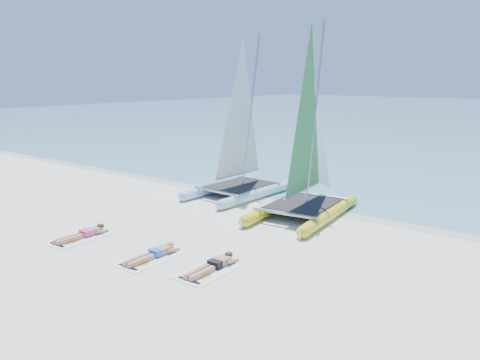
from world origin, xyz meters
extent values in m
plane|color=white|center=(0.00, 0.00, 0.00)|extent=(140.00, 140.00, 0.00)
cube|color=silver|center=(0.00, 5.50, 0.00)|extent=(140.00, 1.40, 0.01)
cylinder|color=#B5DDEF|center=(-3.16, 5.25, 0.20)|extent=(0.65, 4.55, 0.40)
cone|color=#B5DDEF|center=(-3.02, 7.74, 0.20)|extent=(0.41, 0.60, 0.38)
cylinder|color=#B5DDEF|center=(-1.14, 5.14, 0.20)|extent=(0.65, 4.55, 0.40)
cone|color=#B5DDEF|center=(-1.00, 7.63, 0.20)|extent=(0.41, 0.60, 0.38)
cube|color=black|center=(-2.15, 5.19, 0.43)|extent=(2.08, 2.60, 0.03)
cylinder|color=#B4B6BB|center=(-2.11, 6.00, 3.55)|extent=(0.16, 1.19, 6.24)
cylinder|color=yellow|center=(0.49, 4.06, 0.21)|extent=(0.83, 4.69, 0.41)
cone|color=yellow|center=(0.26, 6.62, 0.21)|extent=(0.44, 0.63, 0.39)
cylinder|color=yellow|center=(2.57, 4.24, 0.21)|extent=(0.83, 4.69, 0.41)
cone|color=yellow|center=(2.34, 6.81, 0.21)|extent=(0.44, 0.63, 0.39)
cube|color=black|center=(1.53, 4.15, 0.45)|extent=(2.23, 2.74, 0.03)
cylinder|color=#B4B6BB|center=(1.45, 4.98, 3.66)|extent=(0.21, 1.23, 6.44)
cube|color=white|center=(-2.75, -2.20, 0.01)|extent=(1.00, 1.85, 0.02)
cube|color=tan|center=(-2.75, -1.77, 0.12)|extent=(0.36, 0.55, 0.17)
cube|color=#E43585|center=(-2.75, -1.97, 0.12)|extent=(0.37, 0.22, 0.17)
cube|color=tan|center=(-2.75, -2.57, 0.09)|extent=(0.31, 0.85, 0.13)
sphere|color=tan|center=(-2.75, -1.40, 0.16)|extent=(0.21, 0.21, 0.21)
ellipsoid|color=#332312|center=(-2.75, -1.39, 0.20)|extent=(0.22, 0.24, 0.15)
cube|color=white|center=(0.25, -2.04, 0.01)|extent=(1.00, 1.85, 0.02)
cube|color=tan|center=(0.25, -1.61, 0.12)|extent=(0.36, 0.55, 0.17)
cube|color=blue|center=(0.25, -1.81, 0.12)|extent=(0.37, 0.22, 0.17)
cube|color=tan|center=(0.25, -2.41, 0.09)|extent=(0.31, 0.85, 0.13)
sphere|color=tan|center=(0.25, -1.24, 0.16)|extent=(0.21, 0.21, 0.21)
ellipsoid|color=tan|center=(0.25, -1.23, 0.20)|extent=(0.22, 0.24, 0.15)
cube|color=white|center=(2.09, -1.69, 0.01)|extent=(1.00, 1.85, 0.02)
cube|color=tan|center=(2.09, -1.26, 0.12)|extent=(0.36, 0.55, 0.17)
cube|color=black|center=(2.09, -1.46, 0.12)|extent=(0.37, 0.22, 0.17)
cube|color=tan|center=(2.09, -2.06, 0.09)|extent=(0.31, 0.85, 0.13)
sphere|color=tan|center=(2.09, -0.89, 0.16)|extent=(0.21, 0.21, 0.21)
ellipsoid|color=#332312|center=(2.09, -0.88, 0.20)|extent=(0.22, 0.24, 0.15)
camera|label=1|loc=(9.44, -10.18, 4.82)|focal=35.00mm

